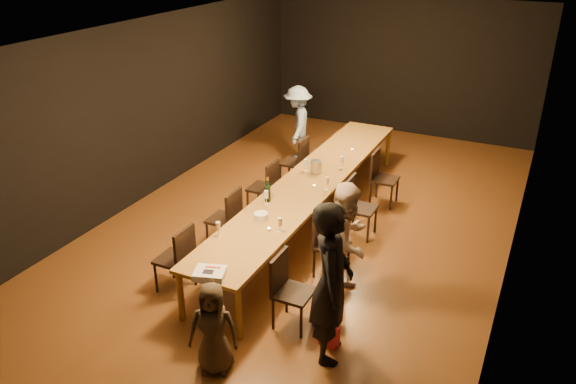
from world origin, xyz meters
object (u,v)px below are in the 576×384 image
at_px(chair_left_0, 174,258).
at_px(ice_bucket, 316,167).
at_px(plate_stack, 261,217).
at_px(champagne_bottle, 268,189).
at_px(chair_left_3, 294,162).
at_px(chair_right_2, 361,208).
at_px(child, 213,328).
at_px(chair_right_3, 385,179).
at_px(woman_tan, 347,241).
at_px(chair_right_0, 294,292).
at_px(chair_right_1, 332,244).
at_px(table, 310,183).
at_px(man_blue, 298,124).
at_px(birthday_cake, 210,273).
at_px(chair_left_1, 223,218).
at_px(woman_birthday, 332,283).
at_px(chair_left_2, 262,187).

relative_size(chair_left_0, ice_bucket, 4.59).
xyz_separation_m(plate_stack, champagne_bottle, (-0.19, 0.56, 0.13)).
height_order(chair_left_3, plate_stack, chair_left_3).
relative_size(chair_right_2, child, 0.87).
xyz_separation_m(chair_right_3, woman_tan, (0.33, -2.73, 0.32)).
height_order(chair_right_0, chair_left_3, same).
bearing_deg(chair_right_0, woman_tan, 159.43).
bearing_deg(chair_right_1, chair_right_2, 180.00).
bearing_deg(chair_right_1, woman_tan, 44.29).
distance_m(table, chair_right_3, 1.49).
relative_size(man_blue, child, 1.41).
distance_m(chair_left_0, birthday_cake, 1.07).
distance_m(child, plate_stack, 2.03).
bearing_deg(chair_left_1, chair_right_3, -35.31).
relative_size(champagne_bottle, ice_bucket, 1.81).
relative_size(chair_right_3, woman_birthday, 0.50).
bearing_deg(chair_left_2, woman_tan, -127.13).
height_order(chair_right_1, champagne_bottle, champagne_bottle).
bearing_deg(chair_right_0, chair_left_3, -154.72).
relative_size(table, chair_left_1, 6.45).
bearing_deg(chair_left_0, table, -19.50).
relative_size(woman_tan, champagne_bottle, 4.27).
distance_m(chair_right_0, plate_stack, 1.35).
height_order(chair_left_1, chair_left_2, same).
bearing_deg(chair_right_0, ice_bucket, -161.76).
distance_m(chair_right_2, man_blue, 3.27).
height_order(chair_left_3, champagne_bottle, champagne_bottle).
distance_m(table, child, 3.46).
relative_size(chair_left_2, chair_left_3, 1.00).
xyz_separation_m(chair_left_2, birthday_cake, (0.89, -2.90, 0.32)).
xyz_separation_m(chair_right_3, man_blue, (-2.19, 1.21, 0.29)).
height_order(woman_birthday, man_blue, woman_birthday).
relative_size(chair_right_0, plate_stack, 4.91).
bearing_deg(ice_bucket, champagne_bottle, -99.96).
bearing_deg(plate_stack, table, 87.12).
bearing_deg(woman_tan, chair_right_2, 20.44).
bearing_deg(chair_right_2, birthday_cake, -15.58).
xyz_separation_m(child, plate_stack, (-0.49, 1.96, 0.27)).
height_order(chair_right_0, chair_left_2, same).
relative_size(chair_right_1, woman_tan, 0.60).
xyz_separation_m(chair_left_3, champagne_bottle, (0.59, -2.12, 0.47)).
distance_m(woman_tan, plate_stack, 1.25).
relative_size(chair_right_1, chair_left_2, 1.00).
xyz_separation_m(chair_left_0, chair_left_1, (0.00, 1.20, 0.00)).
distance_m(chair_right_3, chair_left_3, 1.70).
bearing_deg(child, plate_stack, 82.37).
xyz_separation_m(chair_right_2, chair_left_0, (-1.70, -2.40, 0.00)).
xyz_separation_m(man_blue, plate_stack, (1.26, -3.89, 0.05)).
height_order(man_blue, child, man_blue).
bearing_deg(plate_stack, chair_right_1, 16.51).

